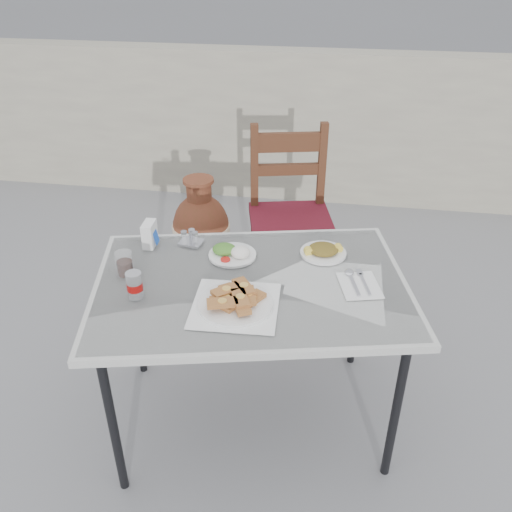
% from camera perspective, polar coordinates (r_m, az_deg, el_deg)
% --- Properties ---
extents(ground, '(80.00, 80.00, 0.00)m').
position_cam_1_polar(ground, '(2.72, 0.50, -15.99)').
color(ground, slate).
rests_on(ground, ground).
extents(cafe_table, '(1.42, 1.11, 0.77)m').
position_cam_1_polar(cafe_table, '(2.23, -0.53, -3.89)').
color(cafe_table, black).
rests_on(cafe_table, ground).
extents(pide_plate, '(0.34, 0.34, 0.07)m').
position_cam_1_polar(pide_plate, '(2.05, -2.21, -4.58)').
color(pide_plate, white).
rests_on(pide_plate, cafe_table).
extents(salad_rice_plate, '(0.21, 0.21, 0.05)m').
position_cam_1_polar(salad_rice_plate, '(2.36, -2.56, 0.39)').
color(salad_rice_plate, white).
rests_on(salad_rice_plate, cafe_table).
extents(salad_chopped_plate, '(0.20, 0.20, 0.04)m').
position_cam_1_polar(salad_chopped_plate, '(2.39, 7.09, 0.57)').
color(salad_chopped_plate, white).
rests_on(salad_chopped_plate, cafe_table).
extents(soda_can, '(0.06, 0.06, 0.11)m').
position_cam_1_polar(soda_can, '(2.13, -12.66, -3.01)').
color(soda_can, silver).
rests_on(soda_can, cafe_table).
extents(cola_glass, '(0.07, 0.07, 0.10)m').
position_cam_1_polar(cola_glass, '(2.28, -13.66, -0.91)').
color(cola_glass, white).
rests_on(cola_glass, cafe_table).
extents(napkin_holder, '(0.06, 0.10, 0.11)m').
position_cam_1_polar(napkin_holder, '(2.46, -11.13, 2.26)').
color(napkin_holder, white).
rests_on(napkin_holder, cafe_table).
extents(condiment_caddy, '(0.11, 0.09, 0.07)m').
position_cam_1_polar(condiment_caddy, '(2.46, -6.88, 1.77)').
color(condiment_caddy, silver).
rests_on(condiment_caddy, cafe_table).
extents(cutlery_napkin, '(0.20, 0.23, 0.01)m').
position_cam_1_polar(cutlery_napkin, '(2.22, 10.68, -2.79)').
color(cutlery_napkin, white).
rests_on(cutlery_napkin, cafe_table).
extents(chair, '(0.56, 0.56, 1.06)m').
position_cam_1_polar(chair, '(3.20, 3.60, 4.20)').
color(chair, '#3D1E10').
rests_on(chair, ground).
extents(terracotta_urn, '(0.38, 0.38, 0.66)m').
position_cam_1_polar(terracotta_urn, '(3.58, -5.79, 2.90)').
color(terracotta_urn, brown).
rests_on(terracotta_urn, ground).
extents(back_wall, '(6.00, 0.25, 1.20)m').
position_cam_1_polar(back_wall, '(4.55, 5.36, 13.31)').
color(back_wall, '#A5A089').
rests_on(back_wall, ground).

